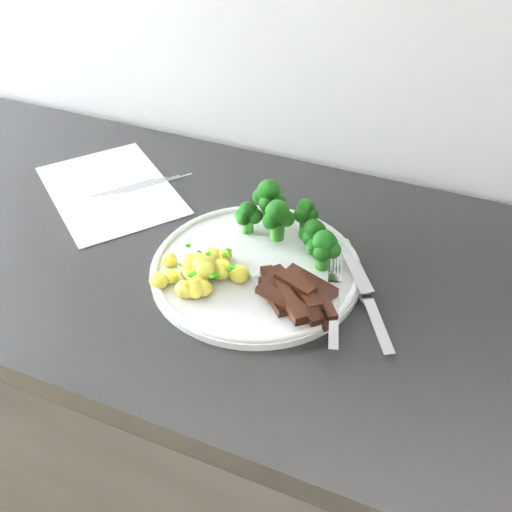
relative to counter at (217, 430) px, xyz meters
The scene contains 8 objects.
counter is the anchor object (origin of this frame).
recipe_paper 0.51m from the counter, 158.49° to the left, with size 0.33×0.32×0.00m.
plate 0.47m from the counter, ahead, with size 0.30×0.30×0.02m.
broccoli 0.52m from the counter, 27.90° to the left, with size 0.18×0.12×0.08m.
potatoes 0.48m from the counter, 66.72° to the right, with size 0.13×0.11×0.04m.
beef_strips 0.51m from the counter, 18.62° to the right, with size 0.13×0.11×0.03m.
fork 0.52m from the counter, 12.98° to the right, with size 0.07×0.18×0.02m.
knife 0.53m from the counter, ahead, with size 0.13×0.20×0.02m.
Camera 1 is at (0.39, 1.06, 1.47)m, focal length 41.82 mm.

